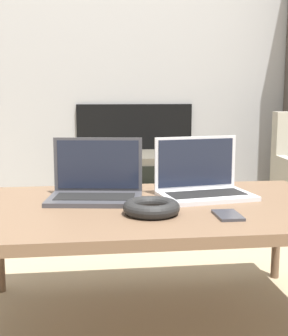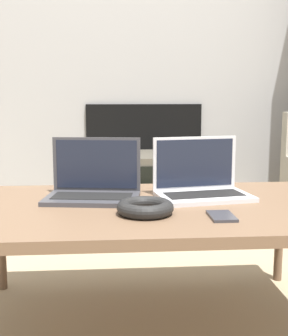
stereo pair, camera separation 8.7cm
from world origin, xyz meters
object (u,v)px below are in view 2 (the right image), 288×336
at_px(laptop_left, 94,185).
at_px(laptop_right, 201,184).
at_px(phone, 222,216).
at_px(headphones, 145,207).
at_px(tv, 147,185).

height_order(laptop_left, laptop_right, same).
xyz_separation_m(laptop_left, phone, (0.40, -0.30, -0.04)).
relative_size(laptop_right, phone, 2.95).
bearing_deg(headphones, laptop_right, 46.76).
height_order(laptop_left, phone, laptop_left).
relative_size(laptop_left, tv, 0.71).
height_order(laptop_right, phone, laptop_right).
distance_m(laptop_right, headphones, 0.33).
relative_size(laptop_left, headphones, 1.97).
bearing_deg(tv, headphones, -95.01).
xyz_separation_m(laptop_right, phone, (0.01, -0.30, -0.04)).
relative_size(headphones, phone, 1.49).
height_order(phone, tv, phone).
relative_size(laptop_right, tv, 0.72).
xyz_separation_m(laptop_left, laptop_right, (0.39, -0.00, 0.00)).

